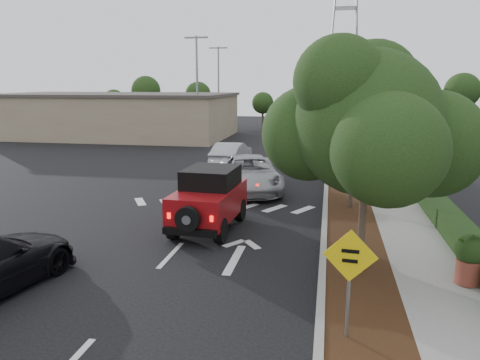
# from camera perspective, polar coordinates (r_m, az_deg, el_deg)

# --- Properties ---
(ground) EXTENTS (120.00, 120.00, 0.00)m
(ground) POSITION_cam_1_polar(r_m,az_deg,el_deg) (14.70, -8.43, -9.05)
(ground) COLOR black
(ground) RESTS_ON ground
(curb) EXTENTS (0.20, 70.00, 0.15)m
(curb) POSITION_cam_1_polar(r_m,az_deg,el_deg) (25.46, 10.51, -0.00)
(curb) COLOR #9E9B93
(curb) RESTS_ON ground
(planting_strip) EXTENTS (1.80, 70.00, 0.12)m
(planting_strip) POSITION_cam_1_polar(r_m,az_deg,el_deg) (25.48, 12.76, -0.12)
(planting_strip) COLOR black
(planting_strip) RESTS_ON ground
(sidewalk) EXTENTS (2.00, 70.00, 0.12)m
(sidewalk) POSITION_cam_1_polar(r_m,az_deg,el_deg) (25.62, 17.00, -0.29)
(sidewalk) COLOR gray
(sidewalk) RESTS_ON ground
(hedge) EXTENTS (0.80, 70.00, 0.80)m
(hedge) POSITION_cam_1_polar(r_m,az_deg,el_deg) (25.75, 20.14, 0.34)
(hedge) COLOR black
(hedge) RESTS_ON ground
(commercial_building) EXTENTS (22.00, 12.00, 4.00)m
(commercial_building) POSITION_cam_1_polar(r_m,az_deg,el_deg) (47.75, -14.95, 7.57)
(commercial_building) COLOR #836E5A
(commercial_building) RESTS_ON ground
(transmission_tower) EXTENTS (7.00, 4.00, 28.00)m
(transmission_tower) POSITION_cam_1_polar(r_m,az_deg,el_deg) (61.18, 12.14, 6.67)
(transmission_tower) COLOR slate
(transmission_tower) RESTS_ON ground
(street_tree_near) EXTENTS (3.80, 3.80, 5.92)m
(street_tree_near) POSITION_cam_1_polar(r_m,az_deg,el_deg) (13.52, 14.32, -11.20)
(street_tree_near) COLOR black
(street_tree_near) RESTS_ON ground
(street_tree_mid) EXTENTS (3.20, 3.20, 5.32)m
(street_tree_mid) POSITION_cam_1_polar(r_m,az_deg,el_deg) (20.15, 13.20, -3.47)
(street_tree_mid) COLOR black
(street_tree_mid) RESTS_ON ground
(street_tree_far) EXTENTS (3.40, 3.40, 5.62)m
(street_tree_far) POSITION_cam_1_polar(r_m,az_deg,el_deg) (26.47, 12.69, 0.19)
(street_tree_far) COLOR black
(street_tree_far) RESTS_ON ground
(light_pole_a) EXTENTS (2.00, 0.22, 9.00)m
(light_pole_a) POSITION_cam_1_polar(r_m,az_deg,el_deg) (40.83, -5.11, 4.45)
(light_pole_a) COLOR slate
(light_pole_a) RESTS_ON ground
(light_pole_b) EXTENTS (2.00, 0.22, 9.00)m
(light_pole_b) POSITION_cam_1_polar(r_m,az_deg,el_deg) (52.62, -2.58, 6.13)
(light_pole_b) COLOR slate
(light_pole_b) RESTS_ON ground
(red_jeep) EXTENTS (2.13, 4.37, 2.20)m
(red_jeep) POSITION_cam_1_polar(r_m,az_deg,el_deg) (16.93, -3.62, -2.17)
(red_jeep) COLOR black
(red_jeep) RESTS_ON ground
(silver_suv_ahead) EXTENTS (4.26, 6.54, 1.67)m
(silver_suv_ahead) POSITION_cam_1_polar(r_m,az_deg,el_deg) (22.82, 1.14, 0.79)
(silver_suv_ahead) COLOR #9FA2A7
(silver_suv_ahead) RESTS_ON ground
(silver_sedan_oncoming) EXTENTS (1.91, 4.72, 1.52)m
(silver_sedan_oncoming) POSITION_cam_1_polar(r_m,az_deg,el_deg) (29.51, -1.05, 3.16)
(silver_sedan_oncoming) COLOR #A9AAB1
(silver_sedan_oncoming) RESTS_ON ground
(parked_suv) EXTENTS (5.28, 3.42, 1.67)m
(parked_suv) POSITION_cam_1_polar(r_m,az_deg,el_deg) (41.42, -8.92, 5.62)
(parked_suv) COLOR #94969B
(parked_suv) RESTS_ON ground
(speed_hump_sign) EXTENTS (1.07, 0.13, 2.29)m
(speed_hump_sign) POSITION_cam_1_polar(r_m,az_deg,el_deg) (9.64, 13.21, -10.55)
(speed_hump_sign) COLOR slate
(speed_hump_sign) RESTS_ON ground
(terracotta_planter) EXTENTS (0.79, 0.79, 1.38)m
(terracotta_planter) POSITION_cam_1_polar(r_m,az_deg,el_deg) (13.37, 26.25, -8.07)
(terracotta_planter) COLOR brown
(terracotta_planter) RESTS_ON ground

